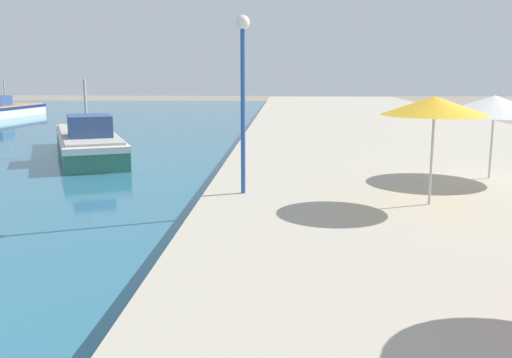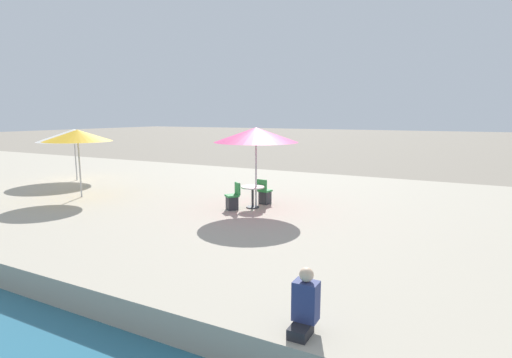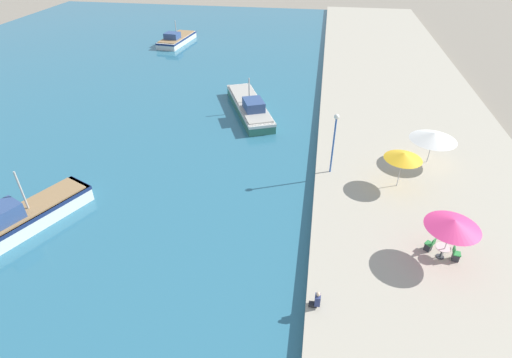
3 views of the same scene
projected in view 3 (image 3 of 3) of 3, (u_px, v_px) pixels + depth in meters
water_basin at (80, 80)px, 46.74m from camera, size 56.00×90.00×0.04m
quay_promenade at (398, 97)px, 41.76m from camera, size 16.00×90.00×0.62m
fishing_boat_near at (29, 215)px, 24.76m from camera, size 5.11×7.78×3.88m
fishing_boat_mid at (250, 106)px, 38.70m from camera, size 6.36×10.47×3.44m
fishing_boat_far at (177, 39)px, 59.16m from camera, size 3.74×8.34×3.21m
cafe_umbrella_pink at (454, 224)px, 20.50m from camera, size 2.83×2.83×2.74m
cafe_umbrella_white at (404, 156)px, 26.38m from camera, size 2.51×2.51×2.60m
cafe_umbrella_striped at (434, 136)px, 29.11m from camera, size 3.37×3.37×2.48m
cafe_table at (442, 250)px, 21.69m from camera, size 0.80×0.80×0.74m
cafe_chair_left at (456, 256)px, 21.63m from camera, size 0.48×0.46×0.91m
cafe_chair_right at (429, 246)px, 22.25m from camera, size 0.59×0.58×0.91m
person_at_quay at (317, 300)px, 19.03m from camera, size 0.52×0.36×0.97m
lamppost at (335, 134)px, 27.47m from camera, size 0.36×0.36×4.56m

